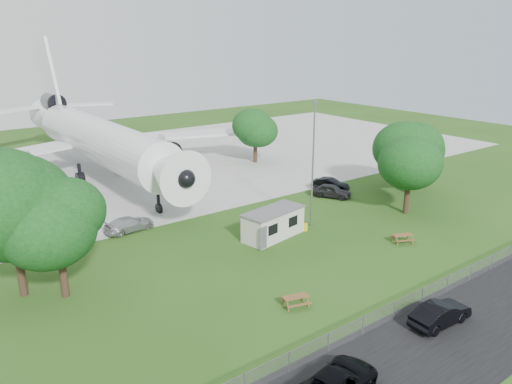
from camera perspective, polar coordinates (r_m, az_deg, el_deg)
ground at (r=39.94m, az=3.65°, el=-9.01°), size 160.00×160.00×0.00m
asphalt_strip at (r=32.57m, az=19.29°, el=-16.73°), size 120.00×8.00×0.02m
concrete_apron at (r=71.37m, az=-16.51°, el=2.33°), size 120.00×46.00×0.03m
airliner at (r=67.61m, az=-17.83°, el=5.98°), size 46.36×47.73×17.69m
site_cabin at (r=45.80m, az=2.00°, el=-3.61°), size 6.94×3.76×2.62m
picnic_west at (r=35.29m, az=4.52°, el=-12.86°), size 2.13×1.92×0.76m
picnic_east at (r=46.92m, az=16.34°, el=-5.55°), size 2.23×2.07×0.76m
fence at (r=34.23m, az=14.33°, el=-14.45°), size 58.00×0.04×1.30m
lamp_mast at (r=47.35m, az=6.51°, el=2.95°), size 0.16×0.16×12.00m
tree_west_big at (r=37.73m, az=-26.20°, el=-1.85°), size 8.78×8.78×10.86m
tree_west_small at (r=36.60m, az=-21.83°, el=-3.18°), size 6.72×6.72×9.04m
tree_east_front at (r=53.10m, az=17.16°, el=2.83°), size 6.65×6.65×8.40m
tree_east_back at (r=60.38m, az=17.35°, el=4.84°), size 8.27×8.27×9.54m
tree_far_apron at (r=72.16m, az=-0.09°, el=7.23°), size 6.54×6.54×8.22m
car_centre_sedan at (r=34.91m, az=20.32°, el=-12.94°), size 4.64×1.79×1.51m
car_west_estate at (r=27.79m, az=9.30°, el=-20.67°), size 5.60×3.30×1.46m
car_ne_hatch at (r=57.70m, az=8.63°, el=0.12°), size 3.74×4.78×1.52m
car_ne_sedan at (r=60.26m, az=8.50°, el=0.84°), size 3.19×4.65×1.45m
car_apron_van at (r=48.81m, az=-14.30°, el=-3.58°), size 4.98×2.45×1.39m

